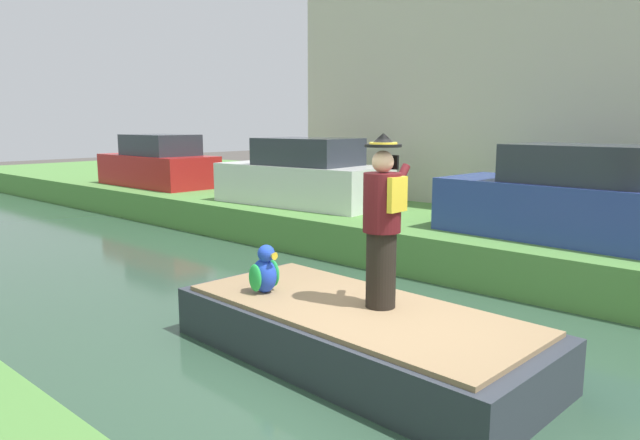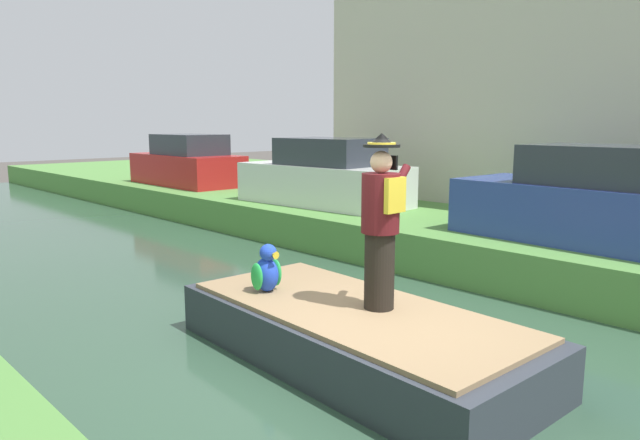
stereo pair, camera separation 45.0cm
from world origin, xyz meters
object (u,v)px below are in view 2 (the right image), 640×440
at_px(boat, 353,334).
at_px(parked_car_blue, 592,202).
at_px(parked_car_white, 325,177).
at_px(parrot_plush, 267,271).
at_px(person_pirate, 381,223).
at_px(parked_car_red, 187,164).

distance_m(boat, parked_car_blue, 4.91).
distance_m(boat, parked_car_white, 7.24).
bearing_deg(parked_car_white, parrot_plush, -140.00).
distance_m(parked_car_blue, parked_car_white, 5.92).
height_order(boat, person_pirate, person_pirate).
bearing_deg(person_pirate, parked_car_red, 57.41).
relative_size(boat, parked_car_white, 1.04).
height_order(parrot_plush, parked_car_white, parked_car_white).
distance_m(person_pirate, parked_car_red, 12.37).
xyz_separation_m(person_pirate, parrot_plush, (-0.48, 1.32, -0.68)).
bearing_deg(boat, person_pirate, -51.95).
relative_size(person_pirate, parked_car_white, 0.45).
bearing_deg(person_pirate, boat, 117.23).
bearing_deg(parked_car_red, parked_car_white, -90.00).
bearing_deg(parrot_plush, boat, -74.41).
height_order(parked_car_blue, parked_car_red, same).
xyz_separation_m(person_pirate, parked_car_red, (4.59, 11.49, -0.18)).
xyz_separation_m(boat, parked_car_red, (4.76, 11.27, 1.05)).
xyz_separation_m(parked_car_blue, parked_car_white, (0.00, 5.92, 0.00)).
height_order(boat, parked_car_red, parked_car_red).
bearing_deg(boat, parked_car_red, 67.11).
xyz_separation_m(parked_car_blue, parked_car_red, (0.00, 11.84, 0.00)).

